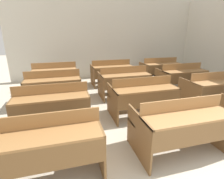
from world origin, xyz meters
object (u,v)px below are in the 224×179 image
bench_back_left (55,75)px  bench_back_right (160,68)px  bench_third_left (54,86)px  bench_third_center (124,81)px  bench_third_right (181,76)px  bench_front_center (181,124)px  bench_back_center (111,71)px  bench_second_left (53,104)px  bench_front_left (47,143)px  bench_second_center (142,95)px  bench_second_right (213,88)px

bench_back_left → bench_back_right: bearing=0.4°
bench_third_left → bench_third_center: bearing=-0.4°
bench_third_left → bench_third_right: bearing=-0.3°
bench_front_center → bench_back_center: 3.76m
bench_second_left → bench_back_center: 3.09m
bench_front_center → bench_front_left: bearing=179.0°
bench_second_center → bench_third_center: 1.24m
bench_second_right → bench_front_center: bearing=-145.2°
bench_back_left → bench_second_center: bearing=-53.0°
bench_second_right → bench_back_left: same height
bench_front_center → bench_second_center: size_ratio=1.00×
bench_front_center → bench_second_right: (1.85, 1.28, 0.00)m
bench_front_left → bench_second_left: 1.24m
bench_front_left → bench_third_right: bearing=33.6°
bench_front_left → bench_third_right: 4.48m
bench_back_center → bench_back_right: (1.90, 0.01, 0.00)m
bench_second_center → bench_back_right: (1.89, 2.50, 0.00)m
bench_front_left → bench_back_left: same height
bench_second_left → bench_third_right: size_ratio=1.00×
bench_front_left → bench_third_right: size_ratio=1.00×
bench_third_center → bench_back_left: 2.25m
bench_front_center → bench_third_left: size_ratio=1.00×
bench_second_right → bench_back_center: (-1.88, 2.48, 0.00)m
bench_second_right → bench_third_left: 3.95m
bench_second_left → bench_second_right: (3.72, 0.01, 0.00)m
bench_back_left → bench_back_center: (1.86, 0.01, 0.00)m
bench_second_left → bench_third_center: (1.86, 1.24, 0.00)m
bench_front_center → bench_back_center: (-0.03, 3.76, 0.00)m
bench_front_center → bench_third_center: size_ratio=1.00×
bench_third_left → bench_second_right: bearing=-18.4°
bench_second_center → bench_back_center: bearing=90.1°
bench_back_center → bench_third_center: bearing=-89.0°
bench_third_right → bench_back_right: (0.01, 1.26, 0.00)m
bench_third_right → bench_back_right: same height
bench_second_left → bench_second_right: same height
bench_back_left → bench_back_right: (3.76, 0.02, 0.00)m
bench_third_left → bench_back_left: 1.22m
bench_third_center → bench_second_right: bearing=-33.5°
bench_front_left → bench_second_left: same height
bench_third_right → bench_back_center: (-1.88, 1.25, 0.00)m
bench_second_left → bench_second_right: 3.72m
bench_second_right → bench_third_right: 1.23m
bench_front_center → bench_third_right: size_ratio=1.00×
bench_second_right → bench_second_center: bearing=-179.8°
bench_third_right → bench_back_center: same height
bench_third_left → bench_back_right: size_ratio=1.00×
bench_second_center → bench_back_right: 3.13m
bench_second_right → bench_third_left: bearing=161.6°
bench_second_right → bench_third_right: (0.00, 1.23, 0.00)m
bench_front_left → bench_second_right: 3.94m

